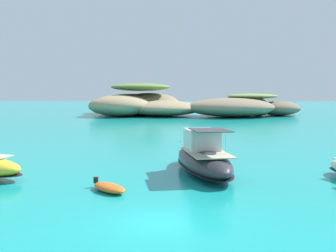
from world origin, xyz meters
The scene contains 5 objects.
ground_plane centered at (0.00, 0.00, 0.00)m, with size 400.00×400.00×0.00m, color teal.
islet_large centered at (-10.98, 76.97, 2.43)m, with size 33.34×32.42×7.29m.
islet_small centered at (12.46, 72.35, 2.14)m, with size 28.91×22.59×4.94m.
motorboat_charcoal centered at (2.03, 10.48, 0.98)m, with size 5.02×10.22×3.07m.
dinghy_tender centered at (-3.22, 5.03, 0.22)m, with size 2.61×2.62×0.58m.
Camera 1 is at (1.37, -15.99, 5.48)m, focal length 42.42 mm.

